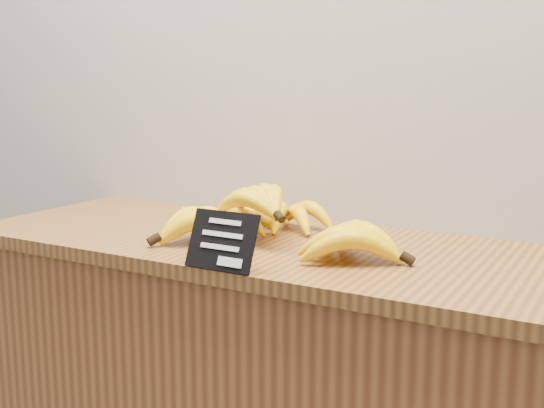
{
  "coord_description": "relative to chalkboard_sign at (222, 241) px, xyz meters",
  "views": [
    {
      "loc": [
        0.77,
        1.48,
        1.28
      ],
      "look_at": [
        0.08,
        2.7,
        1.02
      ],
      "focal_mm": 45.0,
      "sensor_mm": 36.0,
      "label": 1
    }
  ],
  "objects": [
    {
      "name": "counter_top",
      "position": [
        -0.0,
        0.25,
        -0.07
      ],
      "size": [
        1.46,
        0.54,
        0.03
      ],
      "primitive_type": "cube",
      "color": "#92602D",
      "rests_on": "counter"
    },
    {
      "name": "banana_pile",
      "position": [
        -0.03,
        0.23,
        -0.01
      ],
      "size": [
        0.6,
        0.41,
        0.12
      ],
      "color": "yellow",
      "rests_on": "counter_top"
    },
    {
      "name": "chalkboard_sign",
      "position": [
        0.0,
        0.0,
        0.0
      ],
      "size": [
        0.14,
        0.05,
        0.11
      ],
      "primitive_type": "cube",
      "rotation": [
        -0.4,
        0.0,
        0.0
      ],
      "color": "black",
      "rests_on": "counter_top"
    }
  ]
}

